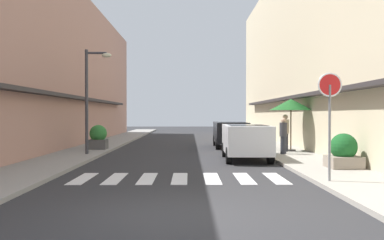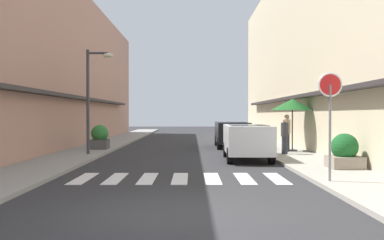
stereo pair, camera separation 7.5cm
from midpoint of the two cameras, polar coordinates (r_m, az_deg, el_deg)
name	(u,v)px [view 1 (the left image)]	position (r m, az deg, el deg)	size (l,w,h in m)	color
ground_plane	(184,149)	(22.78, -1.19, -3.99)	(83.16, 83.16, 0.00)	#2B2B2D
sidewalk_left	(96,148)	(23.36, -13.25, -3.75)	(2.38, 52.92, 0.12)	gray
sidewalk_right	(272,147)	(23.23, 10.93, -3.77)	(2.38, 52.92, 0.12)	#9E998E
building_row_left	(35,67)	(25.35, -21.04, 6.90)	(5.50, 36.02, 9.24)	#A87A6B
building_row_right	(333,49)	(25.27, 18.90, 9.34)	(5.50, 36.02, 11.36)	beige
crosswalk	(180,178)	(12.22, -1.89, -8.11)	(6.15, 2.20, 0.01)	silver
parked_car_near	(246,138)	(17.07, 7.39, -2.50)	(1.89, 3.99, 1.47)	silver
parked_car_mid	(230,131)	(23.53, 5.24, -1.59)	(1.85, 4.19, 1.47)	black
round_street_sign	(330,98)	(11.52, 18.41, 2.92)	(0.65, 0.07, 2.89)	slate
street_lamp	(91,89)	(18.99, -13.93, 4.18)	(1.19, 0.28, 4.68)	#38383D
cafe_umbrella	(291,105)	(20.59, 13.48, 2.06)	(2.09, 2.09, 2.54)	#262626
planter_corner	(344,152)	(14.55, 20.17, -4.25)	(1.04, 1.04, 1.15)	gray
planter_midblock	(98,137)	(21.59, -12.99, -2.35)	(0.88, 0.88, 1.24)	#4C4C4C
pedestrian_walking_near	(283,135)	(18.88, 12.46, -2.05)	(0.34, 0.34, 1.62)	#282B33
pedestrian_walking_far	(285,132)	(20.14, 12.74, -1.63)	(0.34, 0.34, 1.77)	#282B33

